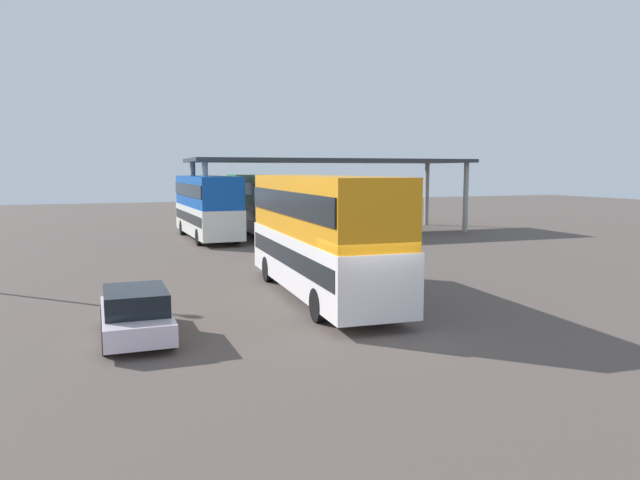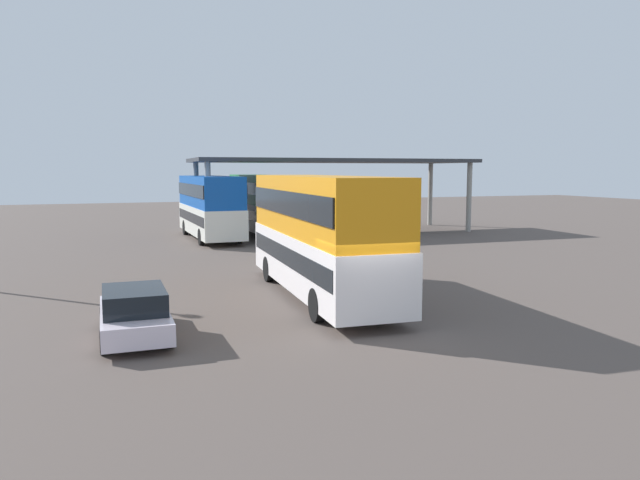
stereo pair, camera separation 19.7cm
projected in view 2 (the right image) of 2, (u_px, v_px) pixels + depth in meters
The scene contains 6 objects.
ground_plane at pixel (368, 331), 16.36m from camera, with size 140.00×140.00×0.00m, color #564A44.
double_decker_main at pixel (320, 231), 20.58m from camera, with size 3.09×10.86×4.22m.
parked_hatchback at pixel (134, 313), 15.61m from camera, with size 1.75×4.07×1.35m.
double_decker_near_canopy at pixel (210, 205), 38.00m from camera, with size 2.67×10.07×4.04m.
double_decker_mid_row at pixel (264, 202), 40.56m from camera, with size 2.53×11.43×4.08m.
depot_canopy at pixel (334, 163), 41.75m from camera, with size 19.95×7.24×5.20m.
Camera 2 is at (-6.81, -14.48, 4.42)m, focal length 33.26 mm.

